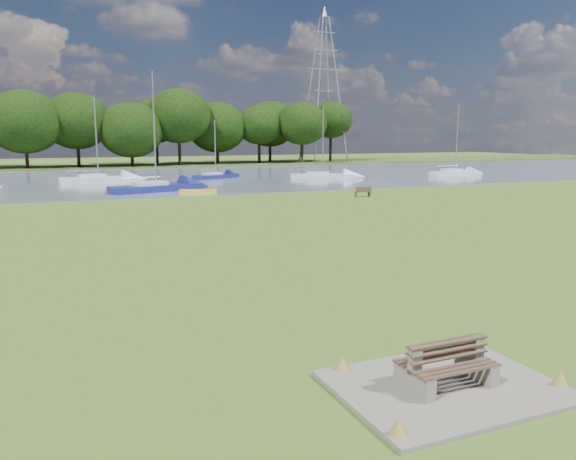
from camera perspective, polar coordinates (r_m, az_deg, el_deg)
name	(u,v)px	position (r m, az deg, el deg)	size (l,w,h in m)	color
ground	(229,252)	(23.69, -5.98, -2.28)	(220.00, 220.00, 0.00)	olive
river	(115,180)	(64.70, -17.13, 4.87)	(220.00, 40.00, 0.10)	slate
far_bank	(94,166)	(94.53, -19.12, 6.12)	(220.00, 20.00, 0.40)	#4C6626
concrete_pad	(445,387)	(11.66, 15.68, -15.09)	(4.20, 3.20, 0.10)	gray
bench_pair	(446,365)	(11.48, 15.78, -13.09)	(1.79, 1.07, 0.96)	gray
riverbank_bench	(363,192)	(45.17, 7.61, 3.86)	(1.36, 0.58, 0.81)	brown
kayak	(198,191)	(47.81, -9.11, 3.89)	(3.10, 0.72, 0.31)	yellow
pylon	(324,65)	(103.90, 3.67, 16.36)	(6.56, 4.60, 26.96)	#9D9D9E
sailboat_0	(455,172)	(70.66, 16.60, 5.71)	(6.43, 1.82, 8.58)	silver
sailboat_1	(155,185)	(50.09, -13.32, 4.44)	(8.37, 4.59, 10.19)	navy
sailboat_2	(97,177)	(61.58, -18.79, 5.08)	(7.70, 2.84, 8.80)	silver
sailboat_5	(215,175)	(64.04, -7.40, 5.57)	(5.73, 3.64, 6.45)	navy
sailboat_6	(322,174)	(64.04, 3.46, 5.66)	(7.52, 4.50, 8.20)	silver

